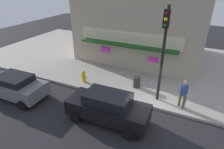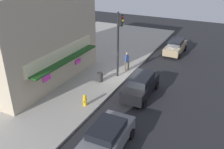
% 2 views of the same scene
% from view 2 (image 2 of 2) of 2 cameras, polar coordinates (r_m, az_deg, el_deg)
% --- Properties ---
extents(ground_plane, '(54.49, 54.49, 0.00)m').
position_cam_2_polar(ground_plane, '(21.65, 3.35, -1.38)').
color(ground_plane, '#232326').
extents(sidewalk, '(36.33, 13.41, 0.18)m').
position_cam_2_polar(sidewalk, '(24.75, -11.01, 1.96)').
color(sidewalk, '#A39E93').
rests_on(sidewalk, ground_plane).
extents(corner_building, '(11.08, 9.12, 7.51)m').
position_cam_2_polar(corner_building, '(22.48, -20.50, 8.82)').
color(corner_building, tan).
rests_on(corner_building, sidewalk).
extents(traffic_light, '(0.32, 0.58, 5.78)m').
position_cam_2_polar(traffic_light, '(20.69, 1.67, 8.85)').
color(traffic_light, black).
rests_on(traffic_light, sidewalk).
extents(fire_hydrant, '(0.52, 0.28, 0.89)m').
position_cam_2_polar(fire_hydrant, '(17.59, -6.46, -6.07)').
color(fire_hydrant, gold).
rests_on(fire_hydrant, sidewalk).
extents(trash_can, '(0.50, 0.50, 0.82)m').
position_cam_2_polar(trash_can, '(20.89, -2.87, -0.62)').
color(trash_can, '#2D2D2D').
rests_on(trash_can, sidewalk).
extents(pedestrian, '(0.50, 0.49, 1.81)m').
position_cam_2_polar(pedestrian, '(22.81, 3.55, 3.28)').
color(pedestrian, brown).
rests_on(pedestrian, sidewalk).
extents(parked_car_tan, '(4.52, 1.95, 1.62)m').
position_cam_2_polar(parked_car_tan, '(28.60, 14.77, 6.41)').
color(parked_car_tan, '#9E8966').
rests_on(parked_car_tan, ground_plane).
extents(parked_car_grey, '(4.15, 2.18, 1.59)m').
position_cam_2_polar(parked_car_grey, '(13.87, -1.19, -14.56)').
color(parked_car_grey, slate).
rests_on(parked_car_grey, ground_plane).
extents(parked_car_black, '(4.54, 2.00, 1.74)m').
position_cam_2_polar(parked_car_black, '(19.01, 6.85, -2.54)').
color(parked_car_black, black).
rests_on(parked_car_black, ground_plane).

